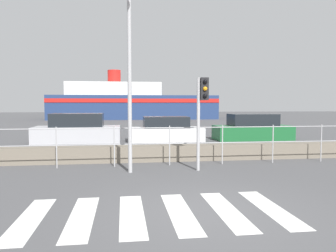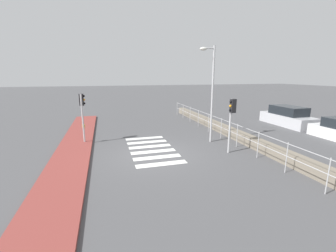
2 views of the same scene
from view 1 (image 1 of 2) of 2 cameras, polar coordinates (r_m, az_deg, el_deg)
ground_plane at (r=6.48m, az=6.41°, el=-14.53°), size 160.00×160.00×0.00m
crosswalk at (r=6.32m, az=-2.08°, el=-14.94°), size 4.95×2.40×0.01m
seawall at (r=11.80m, az=-0.32°, el=-4.72°), size 24.19×0.55×0.56m
harbor_fence at (r=10.87m, az=0.28°, el=-2.39°), size 21.81×0.04×1.32m
traffic_light_far at (r=10.01m, az=5.93°, el=4.08°), size 0.34×0.32×2.84m
streetlamp at (r=9.67m, az=-6.73°, el=12.48°), size 0.32×0.94×5.61m
ferry_boat at (r=46.73m, az=-6.67°, el=3.91°), size 22.52×8.21×6.78m
parked_car_silver at (r=18.11m, az=-15.48°, el=-0.68°), size 4.48×1.83×1.55m
parked_car_white at (r=18.10m, az=-0.39°, el=-0.80°), size 4.08×1.72×1.35m
parked_car_green at (r=19.40m, az=14.50°, el=-0.46°), size 4.36×1.74×1.48m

